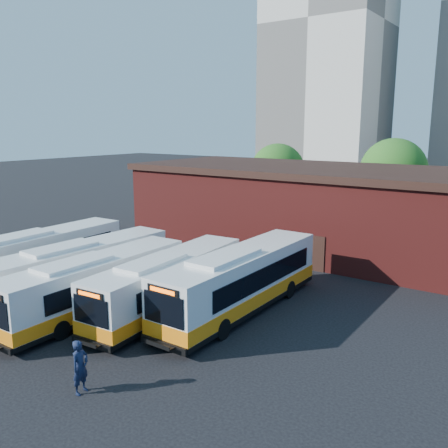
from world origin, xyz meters
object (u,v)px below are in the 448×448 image
Objects in this scene: bus_farwest at (40,258)px; bus_east at (241,283)px; bus_west at (83,270)px; bus_midwest at (96,287)px; bus_mideast at (169,285)px; transit_worker at (80,367)px.

bus_east reaches higher than bus_farwest.
bus_west reaches higher than bus_midwest.
transit_worker is at bearing -75.73° from bus_mideast.
bus_west is at bearing 40.38° from transit_worker.
bus_midwest is (7.02, -1.41, -0.06)m from bus_farwest.
bus_farwest is 7.16m from bus_midwest.
bus_mideast is (9.83, 0.98, -0.07)m from bus_farwest.
bus_east is (12.89, 3.12, 0.07)m from bus_farwest.
bus_mideast is 5.67× the size of transit_worker.
bus_midwest is at bearing -142.69° from bus_east.
bus_midwest is at bearing -13.79° from bus_farwest.
bus_midwest is at bearing 35.14° from transit_worker.
bus_east is 9.86m from transit_worker.
bus_east is (5.87, 4.53, 0.12)m from bus_midwest.
bus_farwest is 5.92× the size of transit_worker.
bus_west is 1.01× the size of bus_midwest.
bus_farwest reaches higher than bus_midwest.
bus_farwest is 1.03× the size of bus_west.
bus_east reaches higher than bus_midwest.
bus_east is at bearing 30.41° from bus_mideast.
bus_west is 3.18m from bus_midwest.
bus_farwest is 14.17m from transit_worker.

